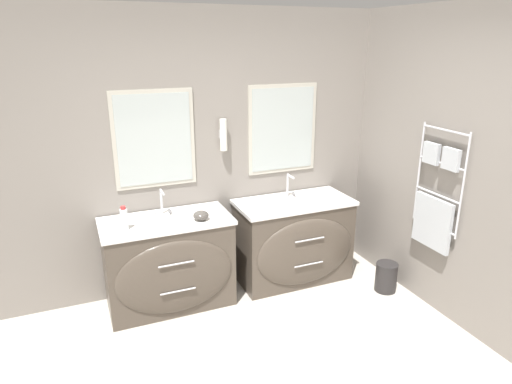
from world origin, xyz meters
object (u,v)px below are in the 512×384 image
(vanity_left, at_px, (170,263))
(toiletry_bottle, at_px, (124,219))
(waste_bin, at_px, (386,276))
(amenity_bowl, at_px, (201,216))
(vanity_right, at_px, (295,241))

(vanity_left, xyz_separation_m, toiletry_bottle, (-0.36, -0.06, 0.50))
(waste_bin, bearing_deg, amenity_bowl, 165.05)
(vanity_left, bearing_deg, toiletry_bottle, -171.05)
(vanity_left, distance_m, vanity_right, 1.25)
(vanity_right, bearing_deg, waste_bin, -37.23)
(vanity_right, bearing_deg, amenity_bowl, -174.45)
(vanity_right, xyz_separation_m, toiletry_bottle, (-1.61, -0.06, 0.50))
(vanity_left, height_order, toiletry_bottle, toiletry_bottle)
(vanity_right, distance_m, amenity_bowl, 1.07)
(vanity_right, height_order, waste_bin, vanity_right)
(vanity_right, xyz_separation_m, amenity_bowl, (-0.97, -0.09, 0.45))
(vanity_left, relative_size, toiletry_bottle, 5.56)
(vanity_right, relative_size, waste_bin, 3.95)
(vanity_right, bearing_deg, toiletry_bottle, -178.00)
(vanity_left, xyz_separation_m, vanity_right, (1.25, 0.00, 0.00))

